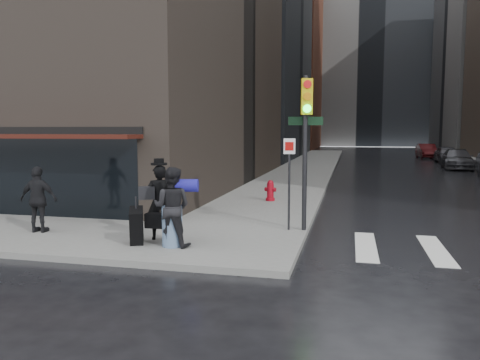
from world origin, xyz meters
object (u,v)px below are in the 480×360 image
(man_jeans, at_px, (172,207))
(parked_car_5, at_px, (427,151))
(man_greycoat, at_px, (39,200))
(parked_car_4, at_px, (447,154))
(man_overcoat, at_px, (155,206))
(fire_hydrant, at_px, (270,191))
(traffic_light, at_px, (304,131))
(parked_car_3, at_px, (457,159))

(man_jeans, height_order, parked_car_5, man_jeans)
(man_greycoat, bearing_deg, parked_car_4, -120.31)
(parked_car_4, bearing_deg, man_greycoat, -115.68)
(man_overcoat, height_order, parked_car_4, man_overcoat)
(parked_car_5, bearing_deg, fire_hydrant, -109.65)
(man_jeans, bearing_deg, man_greycoat, -9.88)
(parked_car_4, height_order, parked_car_5, parked_car_4)
(man_overcoat, xyz_separation_m, traffic_light, (3.41, 1.92, 1.80))
(parked_car_3, relative_size, parked_car_4, 1.15)
(man_jeans, distance_m, parked_car_5, 41.67)
(man_overcoat, bearing_deg, parked_car_5, -130.81)
(traffic_light, xyz_separation_m, parked_car_5, (8.64, 37.68, -2.07))
(man_jeans, distance_m, traffic_light, 4.06)
(parked_car_4, bearing_deg, fire_hydrant, -112.68)
(man_greycoat, bearing_deg, parked_car_5, -115.55)
(man_overcoat, xyz_separation_m, parked_car_3, (12.22, 26.43, -0.29))
(parked_car_5, bearing_deg, man_overcoat, -108.91)
(parked_car_3, height_order, parked_car_5, parked_car_5)
(man_jeans, height_order, man_greycoat, man_jeans)
(parked_car_4, xyz_separation_m, parked_car_5, (-0.69, 6.58, -0.01))
(man_greycoat, distance_m, parked_car_5, 42.37)
(traffic_light, height_order, parked_car_4, traffic_light)
(man_jeans, xyz_separation_m, parked_car_5, (11.43, 40.07, -0.35))
(parked_car_3, bearing_deg, parked_car_4, 90.11)
(man_jeans, bearing_deg, parked_car_3, -114.58)
(man_overcoat, height_order, man_greycoat, man_overcoat)
(fire_hydrant, bearing_deg, parked_car_5, 72.33)
(man_greycoat, relative_size, parked_car_4, 0.40)
(fire_hydrant, bearing_deg, man_overcoat, -103.42)
(fire_hydrant, bearing_deg, parked_car_3, 61.51)
(man_overcoat, xyz_separation_m, man_greycoat, (-3.34, 0.13, 0.02))
(man_greycoat, xyz_separation_m, parked_car_4, (16.08, 32.89, -0.29))
(fire_hydrant, bearing_deg, parked_car_4, 66.94)
(fire_hydrant, relative_size, parked_car_3, 0.16)
(man_overcoat, bearing_deg, man_greycoat, -26.09)
(fire_hydrant, relative_size, parked_car_5, 0.18)
(man_overcoat, relative_size, man_jeans, 1.10)
(parked_car_4, bearing_deg, parked_car_5, 96.38)
(traffic_light, distance_m, parked_car_3, 26.13)
(man_greycoat, distance_m, traffic_light, 7.21)
(man_overcoat, distance_m, fire_hydrant, 7.20)
(parked_car_3, bearing_deg, parked_car_5, 95.40)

